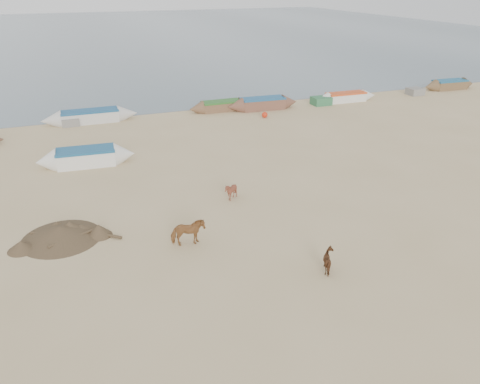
% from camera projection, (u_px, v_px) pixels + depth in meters
% --- Properties ---
extents(ground, '(140.00, 140.00, 0.00)m').
position_uv_depth(ground, '(278.00, 257.00, 17.83)').
color(ground, tan).
rests_on(ground, ground).
extents(sea, '(160.00, 160.00, 0.00)m').
position_uv_depth(sea, '(89.00, 34.00, 87.25)').
color(sea, slate).
rests_on(sea, ground).
extents(cow_adult, '(1.39, 0.74, 1.13)m').
position_uv_depth(cow_adult, '(188.00, 233.00, 18.39)').
color(cow_adult, brown).
rests_on(cow_adult, ground).
extents(calf_front, '(0.84, 0.75, 0.89)m').
position_uv_depth(calf_front, '(231.00, 191.00, 22.21)').
color(calf_front, brown).
rests_on(calf_front, ground).
extents(calf_right, '(0.71, 0.82, 0.80)m').
position_uv_depth(calf_right, '(330.00, 261.00, 16.83)').
color(calf_right, '#55311B').
rests_on(calf_right, ground).
extents(near_canoe, '(5.46, 1.85, 0.95)m').
position_uv_depth(near_canoe, '(86.00, 157.00, 26.32)').
color(near_canoe, silver).
rests_on(near_canoe, ground).
extents(debris_pile, '(3.40, 3.40, 0.54)m').
position_uv_depth(debris_pile, '(61.00, 233.00, 18.98)').
color(debris_pile, brown).
rests_on(debris_pile, ground).
extents(waterline_canoes, '(60.82, 4.32, 0.94)m').
position_uv_depth(waterline_canoes, '(148.00, 115.00, 34.50)').
color(waterline_canoes, brown).
rests_on(waterline_canoes, ground).
extents(beach_clutter, '(44.67, 3.96, 0.64)m').
position_uv_depth(beach_clutter, '(215.00, 111.00, 35.92)').
color(beach_clutter, '#2C632E').
rests_on(beach_clutter, ground).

